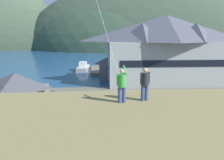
# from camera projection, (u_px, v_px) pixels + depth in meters

# --- Properties ---
(ground_plane) EXTENTS (600.00, 600.00, 0.00)m
(ground_plane) POSITION_uv_depth(u_px,v_px,m) (107.00, 133.00, 21.04)
(ground_plane) COLOR #66604C
(parking_lot_pad) EXTENTS (40.00, 20.00, 0.10)m
(parking_lot_pad) POSITION_uv_depth(u_px,v_px,m) (105.00, 113.00, 25.91)
(parking_lot_pad) COLOR gray
(parking_lot_pad) RESTS_ON ground
(bay_water) EXTENTS (360.00, 84.00, 0.03)m
(bay_water) POSITION_uv_depth(u_px,v_px,m) (100.00, 58.00, 79.61)
(bay_water) COLOR navy
(bay_water) RESTS_ON ground
(far_hill_center_saddle) EXTENTS (101.38, 73.31, 62.84)m
(far_hill_center_saddle) POSITION_uv_depth(u_px,v_px,m) (117.00, 48.00, 134.34)
(far_hill_center_saddle) COLOR #334733
(far_hill_center_saddle) RESTS_ON ground
(far_hill_far_shoulder) EXTENTS (141.83, 64.01, 75.26)m
(far_hill_far_shoulder) POSITION_uv_depth(u_px,v_px,m) (150.00, 48.00, 131.58)
(far_hill_far_shoulder) COLOR #3D4C38
(far_hill_far_shoulder) RESTS_ON ground
(harbor_lodge) EXTENTS (22.13, 11.17, 12.03)m
(harbor_lodge) POSITION_uv_depth(u_px,v_px,m) (166.00, 47.00, 41.19)
(harbor_lodge) COLOR #999E99
(harbor_lodge) RESTS_ON ground
(storage_shed_near_lot) EXTENTS (6.21, 5.54, 5.19)m
(storage_shed_near_lot) POSITION_uv_depth(u_px,v_px,m) (17.00, 97.00, 22.91)
(storage_shed_near_lot) COLOR #756B5B
(storage_shed_near_lot) RESTS_ON ground
(storage_shed_waterside) EXTENTS (5.33, 5.86, 4.91)m
(storage_shed_waterside) POSITION_uv_depth(u_px,v_px,m) (112.00, 67.00, 43.48)
(storage_shed_waterside) COLOR #474C56
(storage_shed_waterside) RESTS_ON ground
(wharf_dock) EXTENTS (3.20, 11.21, 0.70)m
(wharf_dock) POSITION_uv_depth(u_px,v_px,m) (98.00, 70.00, 53.18)
(wharf_dock) COLOR #70604C
(wharf_dock) RESTS_ON ground
(moored_boat_wharfside) EXTENTS (2.96, 7.55, 2.16)m
(moored_boat_wharfside) POSITION_uv_depth(u_px,v_px,m) (83.00, 67.00, 54.85)
(moored_boat_wharfside) COLOR #A8A399
(moored_boat_wharfside) RESTS_ON ground
(moored_boat_outer_mooring) EXTENTS (2.59, 6.48, 2.16)m
(moored_boat_outer_mooring) POSITION_uv_depth(u_px,v_px,m) (111.00, 67.00, 55.89)
(moored_boat_outer_mooring) COLOR #23564C
(moored_boat_outer_mooring) RESTS_ON ground
(parked_car_front_row_silver) EXTENTS (4.26, 2.17, 1.82)m
(parked_car_front_row_silver) POSITION_uv_depth(u_px,v_px,m) (145.00, 124.00, 20.37)
(parked_car_front_row_silver) COLOR #9EA3A8
(parked_car_front_row_silver) RESTS_ON parking_lot_pad
(parked_car_back_row_left) EXTENTS (4.36, 2.38, 1.82)m
(parked_car_back_row_left) POSITION_uv_depth(u_px,v_px,m) (72.00, 125.00, 20.12)
(parked_car_back_row_left) COLOR slate
(parked_car_back_row_left) RESTS_ON parking_lot_pad
(parked_car_front_row_red) EXTENTS (4.34, 2.33, 1.82)m
(parked_car_front_row_red) POSITION_uv_depth(u_px,v_px,m) (206.00, 113.00, 23.05)
(parked_car_front_row_red) COLOR red
(parked_car_front_row_red) RESTS_ON parking_lot_pad
(parked_car_mid_row_far) EXTENTS (4.23, 2.12, 1.82)m
(parked_car_mid_row_far) POSITION_uv_depth(u_px,v_px,m) (185.00, 99.00, 27.80)
(parked_car_mid_row_far) COLOR #236633
(parked_car_mid_row_far) RESTS_ON parking_lot_pad
(parked_car_mid_row_center) EXTENTS (4.29, 2.22, 1.82)m
(parked_car_mid_row_center) POSITION_uv_depth(u_px,v_px,m) (70.00, 103.00, 26.50)
(parked_car_mid_row_center) COLOR slate
(parked_car_mid_row_center) RESTS_ON parking_lot_pad
(parked_car_back_row_right) EXTENTS (4.26, 2.18, 1.82)m
(parked_car_back_row_right) POSITION_uv_depth(u_px,v_px,m) (146.00, 99.00, 28.01)
(parked_car_back_row_right) COLOR #236633
(parked_car_back_row_right) RESTS_ON parking_lot_pad
(parking_light_pole) EXTENTS (0.24, 0.78, 7.46)m
(parking_light_pole) POSITION_uv_depth(u_px,v_px,m) (110.00, 68.00, 30.49)
(parking_light_pole) COLOR #ADADB2
(parking_light_pole) RESTS_ON parking_lot_pad
(person_kite_flyer) EXTENTS (0.52, 0.68, 1.86)m
(person_kite_flyer) POSITION_uv_depth(u_px,v_px,m) (122.00, 84.00, 11.48)
(person_kite_flyer) COLOR #384770
(person_kite_flyer) RESTS_ON grassy_hill_foreground
(person_companion) EXTENTS (0.53, 0.40, 1.74)m
(person_companion) POSITION_uv_depth(u_px,v_px,m) (145.00, 83.00, 11.82)
(person_companion) COLOR #384770
(person_companion) RESTS_ON grassy_hill_foreground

